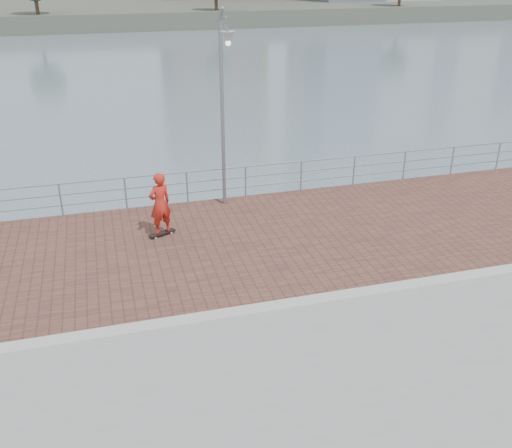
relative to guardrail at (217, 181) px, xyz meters
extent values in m
plane|color=slate|center=(0.00, -7.00, -2.69)|extent=(400.00, 400.00, 0.00)
cube|color=brown|center=(0.00, -3.40, -0.68)|extent=(40.00, 6.80, 0.02)
cube|color=#B7B5AD|center=(0.00, -7.00, -0.66)|extent=(40.00, 0.40, 0.06)
cube|color=#4C5142|center=(0.00, 115.50, -1.44)|extent=(320.00, 95.00, 2.50)
cylinder|color=#8C9EA8|center=(-5.13, 0.00, -0.14)|extent=(0.06, 0.06, 1.10)
cylinder|color=#8C9EA8|center=(-3.08, 0.00, -0.14)|extent=(0.06, 0.06, 1.10)
cylinder|color=#8C9EA8|center=(-1.03, 0.00, -0.14)|extent=(0.06, 0.06, 1.10)
cylinder|color=#8C9EA8|center=(1.03, 0.00, -0.14)|extent=(0.06, 0.06, 1.10)
cylinder|color=#8C9EA8|center=(3.08, 0.00, -0.14)|extent=(0.06, 0.06, 1.10)
cylinder|color=#8C9EA8|center=(5.13, 0.00, -0.14)|extent=(0.06, 0.06, 1.10)
cylinder|color=#8C9EA8|center=(7.18, 0.00, -0.14)|extent=(0.06, 0.06, 1.10)
cylinder|color=#8C9EA8|center=(9.24, 0.00, -0.14)|extent=(0.06, 0.06, 1.10)
cylinder|color=#8C9EA8|center=(11.29, 0.00, -0.14)|extent=(0.06, 0.06, 1.10)
cylinder|color=#8C9EA8|center=(0.00, 0.00, 0.41)|extent=(39.00, 0.05, 0.05)
cylinder|color=#8C9EA8|center=(0.00, 0.00, 0.03)|extent=(39.00, 0.05, 0.05)
cylinder|color=#8C9EA8|center=(0.00, 0.00, -0.33)|extent=(39.00, 0.05, 0.05)
cylinder|color=gray|center=(0.16, -0.50, 2.31)|extent=(0.12, 0.12, 6.01)
cylinder|color=gray|center=(0.16, -1.00, 5.32)|extent=(0.07, 1.00, 0.07)
cone|color=#B2B2AD|center=(0.16, -1.50, 5.12)|extent=(0.44, 0.44, 0.35)
cube|color=black|center=(-2.21, -2.38, -0.59)|extent=(0.86, 0.52, 0.03)
cylinder|color=beige|center=(-2.42, -2.55, -0.64)|extent=(0.08, 0.06, 0.06)
cylinder|color=beige|center=(-1.93, -2.34, -0.64)|extent=(0.08, 0.06, 0.06)
cylinder|color=beige|center=(-2.48, -2.41, -0.64)|extent=(0.08, 0.06, 0.06)
cylinder|color=beige|center=(-1.99, -2.21, -0.64)|extent=(0.08, 0.06, 0.06)
imported|color=red|center=(-2.21, -2.38, 0.37)|extent=(0.82, 0.69, 1.91)
camera|label=1|loc=(-3.66, -18.01, 6.94)|focal=40.00mm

